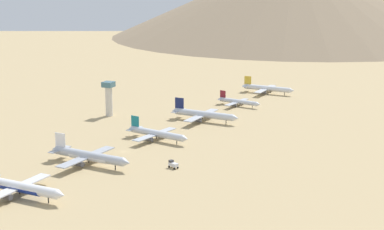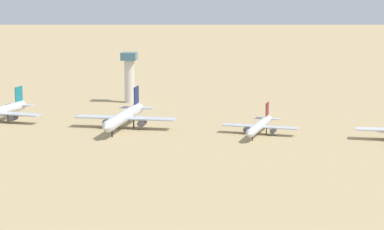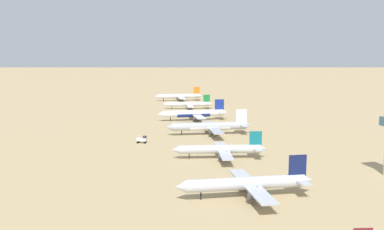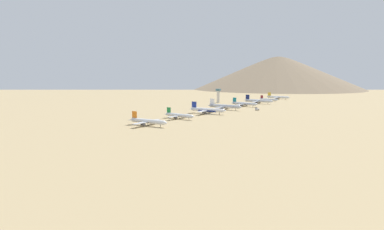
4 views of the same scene
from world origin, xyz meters
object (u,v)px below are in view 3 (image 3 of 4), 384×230
Objects in this scene: parked_jet_3 at (210,126)px; parked_jet_5 at (248,184)px; parked_jet_1 at (189,104)px; service_truck at (142,139)px; parked_jet_4 at (221,149)px; parked_jet_0 at (179,96)px; parked_jet_2 at (194,114)px.

parked_jet_5 is at bearing 79.17° from parked_jet_3.
parked_jet_1 reaches higher than service_truck.
parked_jet_4 is 7.70× the size of service_truck.
parked_jet_1 is at bearing -99.63° from parked_jet_4.
parked_jet_5 reaches higher than parked_jet_1.
parked_jet_0 is at bearing -98.70° from parked_jet_4.
parked_jet_4 is at bearing 81.15° from parked_jet_2.
parked_jet_0 is 1.10× the size of parked_jet_1.
parked_jet_2 is 106.99m from parked_jet_4.
service_truck is at bearing -77.53° from parked_jet_5.
parked_jet_1 is 162.36m from parked_jet_4.
parked_jet_2 reaches higher than parked_jet_0.
parked_jet_1 is 216.71m from parked_jet_5.
parked_jet_1 is 0.81× the size of parked_jet_5.
parked_jet_2 is (10.69, 54.36, 0.82)m from parked_jet_1.
parked_jet_2 is 8.69× the size of service_truck.
parked_jet_0 is at bearing -95.89° from parked_jet_1.
service_truck is (46.42, 62.90, -2.67)m from parked_jet_2.
parked_jet_0 is 109.02m from parked_jet_2.
parked_jet_2 reaches higher than service_truck.
parked_jet_1 is at bearing -98.11° from parked_jet_3.
parked_jet_0 is 270.36m from parked_jet_5.
parked_jet_5 is (20.77, 108.54, -0.03)m from parked_jet_3.
parked_jet_5 is at bearing 81.22° from parked_jet_0.
parked_jet_0 is 159.97m from parked_jet_3.
parked_jet_2 is 161.34m from parked_jet_5.
parked_jet_2 is at bearing -98.85° from parked_jet_4.
service_truck is at bearing -55.02° from parked_jet_4.
service_truck is (29.95, -42.81, -2.21)m from parked_jet_4.
parked_jet_2 is 1.13× the size of parked_jet_4.
parked_jet_0 reaches higher than service_truck.
parked_jet_0 reaches higher than parked_jet_1.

